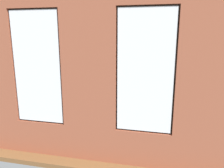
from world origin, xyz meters
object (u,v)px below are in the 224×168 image
potted_plant_between_couches (161,125)px  coffee_table (114,99)px  table_plant_small (125,93)px  potted_plant_corner_far_left (211,127)px  potted_plant_corner_near_left (188,84)px  couch_by_window (97,130)px  media_console (45,99)px  couch_left (189,109)px  cup_ceramic (116,97)px  tv_flatscreen (43,80)px  candle_jar (102,96)px  potted_plant_mid_room_small (152,100)px  potted_plant_beside_window_right (36,118)px  remote_silver (110,96)px  potted_plant_by_left_couch (173,96)px

potted_plant_between_couches → coffee_table: bearing=-55.7°
coffee_table → table_plant_small: table_plant_small is taller
potted_plant_corner_far_left → potted_plant_corner_near_left: bearing=-89.9°
couch_by_window → media_console: couch_by_window is taller
couch_left → cup_ceramic: size_ratio=20.32×
couch_left → tv_flatscreen: bearing=-94.4°
couch_by_window → cup_ceramic: (0.01, -2.20, 0.15)m
coffee_table → potted_plant_corner_far_left: 3.51m
candle_jar → tv_flatscreen: 2.07m
tv_flatscreen → potted_plant_mid_room_small: (-3.60, -0.61, -0.65)m
coffee_table → table_plant_small: bearing=-157.5°
potted_plant_corner_near_left → potted_plant_beside_window_right: 5.58m
potted_plant_beside_window_right → potted_plant_mid_room_small: 3.79m
remote_silver → candle_jar: bearing=168.3°
couch_left → coffee_table: bearing=-102.0°
couch_left → media_console: (4.73, -0.03, -0.03)m
cup_ceramic → potted_plant_corner_far_left: 3.36m
media_console → potted_plant_by_left_couch: size_ratio=2.53×
couch_left → potted_plant_corner_far_left: bearing=0.3°
candle_jar → potted_plant_mid_room_small: size_ratio=0.22×
remote_silver → potted_plant_by_left_couch: (-2.11, -1.02, -0.17)m
potted_plant_by_left_couch → couch_by_window: bearing=61.7°
media_console → potted_plant_corner_far_left: size_ratio=0.73×
media_console → remote_silver: bearing=-169.8°
couch_by_window → potted_plant_between_couches: (-1.45, -0.05, 0.24)m
couch_left → potted_plant_beside_window_right: (3.74, 2.09, 0.20)m
remote_silver → potted_plant_corner_far_left: (-2.67, 2.53, 0.25)m
table_plant_small → potted_plant_corner_near_left: bearing=-146.5°
couch_left → potted_plant_mid_room_small: bearing=-123.7°
cup_ceramic → potted_plant_corner_near_left: 2.95m
tv_flatscreen → potted_plant_corner_near_left: 5.23m
remote_silver → couch_by_window: bearing=-141.3°
media_console → potted_plant_corner_near_left: 5.24m
coffee_table → potted_plant_corner_far_left: (-2.51, 2.43, 0.32)m
remote_silver → coffee_table: bearing=-90.4°
couch_left → potted_plant_by_left_couch: (0.40, -1.45, -0.06)m
potted_plant_mid_room_small → potted_plant_beside_window_right: bearing=46.2°
potted_plant_corner_near_left → table_plant_small: bearing=33.5°
potted_plant_beside_window_right → potted_plant_corner_near_left: bearing=-134.2°
potted_plant_beside_window_right → potted_plant_mid_room_small: (-2.62, -2.73, -0.20)m
potted_plant_by_left_couch → tv_flatscreen: bearing=18.1°
remote_silver → potted_plant_mid_room_small: 1.40m
coffee_table → potted_plant_corner_far_left: potted_plant_corner_far_left is taller
couch_by_window → couch_left: bearing=-138.5°
potted_plant_between_couches → potted_plant_corner_near_left: bearing=-103.9°
media_console → potted_plant_between_couches: 4.40m
couch_left → candle_jar: bearing=-98.4°
coffee_table → potted_plant_beside_window_right: bearing=60.2°
candle_jar → potted_plant_beside_window_right: bearing=66.1°
cup_ceramic → potted_plant_by_left_couch: 2.25m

